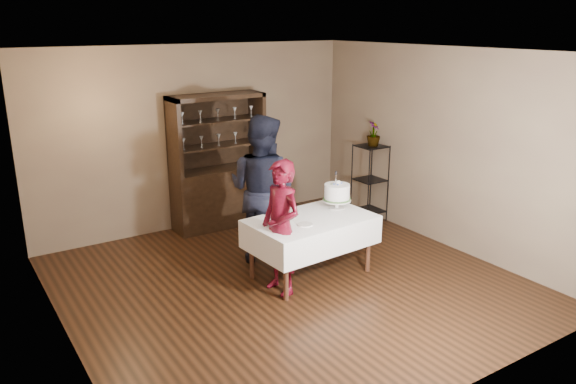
{
  "coord_description": "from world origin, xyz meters",
  "views": [
    {
      "loc": [
        -3.35,
        -5.12,
        3.02
      ],
      "look_at": [
        0.05,
        0.1,
        1.11
      ],
      "focal_mm": 35.0,
      "sensor_mm": 36.0,
      "label": 1
    }
  ],
  "objects_px": {
    "china_hutch": "(219,183)",
    "potted_plant": "(374,134)",
    "man": "(262,190)",
    "cake": "(337,193)",
    "plant_etagere": "(370,180)",
    "cake_table": "(311,232)",
    "woman": "(281,228)"
  },
  "relations": [
    {
      "from": "potted_plant",
      "to": "cake",
      "type": "bearing_deg",
      "value": -145.59
    },
    {
      "from": "china_hutch",
      "to": "cake",
      "type": "bearing_deg",
      "value": -73.14
    },
    {
      "from": "plant_etagere",
      "to": "woman",
      "type": "distance_m",
      "value": 2.8
    },
    {
      "from": "man",
      "to": "potted_plant",
      "type": "relative_size",
      "value": 5.13
    },
    {
      "from": "china_hutch",
      "to": "man",
      "type": "height_order",
      "value": "china_hutch"
    },
    {
      "from": "china_hutch",
      "to": "man",
      "type": "distance_m",
      "value": 1.52
    },
    {
      "from": "plant_etagere",
      "to": "potted_plant",
      "type": "bearing_deg",
      "value": -66.44
    },
    {
      "from": "man",
      "to": "cake",
      "type": "xyz_separation_m",
      "value": [
        0.74,
        -0.59,
        -0.02
      ]
    },
    {
      "from": "woman",
      "to": "potted_plant",
      "type": "bearing_deg",
      "value": 110.19
    },
    {
      "from": "china_hutch",
      "to": "potted_plant",
      "type": "relative_size",
      "value": 5.35
    },
    {
      "from": "cake",
      "to": "potted_plant",
      "type": "bearing_deg",
      "value": 34.41
    },
    {
      "from": "plant_etagere",
      "to": "cake",
      "type": "bearing_deg",
      "value": -144.74
    },
    {
      "from": "china_hutch",
      "to": "potted_plant",
      "type": "height_order",
      "value": "china_hutch"
    },
    {
      "from": "china_hutch",
      "to": "woman",
      "type": "distance_m",
      "value": 2.4
    },
    {
      "from": "china_hutch",
      "to": "potted_plant",
      "type": "bearing_deg",
      "value": -27.24
    },
    {
      "from": "china_hutch",
      "to": "woman",
      "type": "height_order",
      "value": "china_hutch"
    },
    {
      "from": "china_hutch",
      "to": "man",
      "type": "relative_size",
      "value": 1.04
    },
    {
      "from": "man",
      "to": "potted_plant",
      "type": "bearing_deg",
      "value": -108.44
    },
    {
      "from": "cake_table",
      "to": "china_hutch",
      "type": "bearing_deg",
      "value": 93.76
    },
    {
      "from": "china_hutch",
      "to": "man",
      "type": "bearing_deg",
      "value": -94.23
    },
    {
      "from": "cake",
      "to": "plant_etagere",
      "type": "bearing_deg",
      "value": 35.26
    },
    {
      "from": "man",
      "to": "cake",
      "type": "height_order",
      "value": "man"
    },
    {
      "from": "china_hutch",
      "to": "plant_etagere",
      "type": "xyz_separation_m",
      "value": [
        2.08,
        -1.05,
        -0.01
      ]
    },
    {
      "from": "cake",
      "to": "man",
      "type": "bearing_deg",
      "value": 141.21
    },
    {
      "from": "cake_table",
      "to": "man",
      "type": "bearing_deg",
      "value": 109.39
    },
    {
      "from": "china_hutch",
      "to": "man",
      "type": "xyz_separation_m",
      "value": [
        -0.11,
        -1.48,
        0.29
      ]
    },
    {
      "from": "woman",
      "to": "man",
      "type": "xyz_separation_m",
      "value": [
        0.28,
        0.88,
        0.18
      ]
    },
    {
      "from": "cake",
      "to": "potted_plant",
      "type": "xyz_separation_m",
      "value": [
        1.46,
        1.0,
        0.43
      ]
    },
    {
      "from": "plant_etagere",
      "to": "cake_table",
      "type": "distance_m",
      "value": 2.25
    },
    {
      "from": "china_hutch",
      "to": "cake",
      "type": "height_order",
      "value": "china_hutch"
    },
    {
      "from": "woman",
      "to": "cake",
      "type": "relative_size",
      "value": 3.17
    },
    {
      "from": "plant_etagere",
      "to": "cake_table",
      "type": "height_order",
      "value": "plant_etagere"
    }
  ]
}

